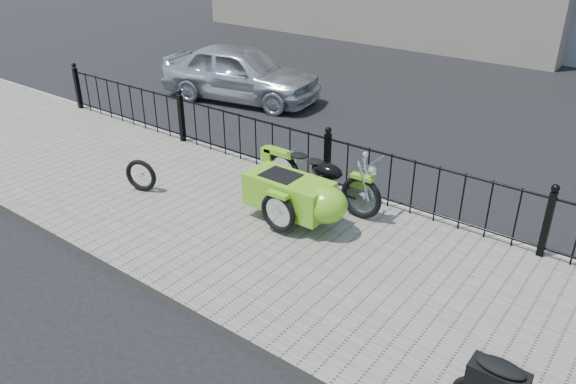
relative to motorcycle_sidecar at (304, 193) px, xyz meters
The scene contains 7 objects.
ground 0.71m from the motorcycle_sidecar, 162.94° to the right, with size 120.00×120.00×0.00m, color black.
sidewalk 0.90m from the motorcycle_sidecar, 121.47° to the right, with size 30.00×3.80×0.12m, color slate.
curb 1.48m from the motorcycle_sidecar, 105.88° to the left, with size 30.00×0.10×0.12m, color gray.
iron_fence 1.24m from the motorcycle_sidecar, 107.65° to the left, with size 14.11×0.11×1.08m.
motorcycle_sidecar is the anchor object (origin of this frame).
spare_tire 2.87m from the motorcycle_sidecar, 163.67° to the right, with size 0.56×0.56×0.08m, color black.
sedan_car 6.58m from the motorcycle_sidecar, 139.70° to the left, with size 1.63×4.05×1.38m, color silver.
Camera 1 is at (4.66, -5.92, 4.35)m, focal length 35.00 mm.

